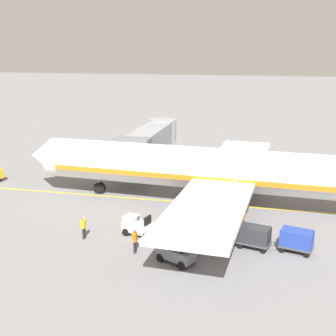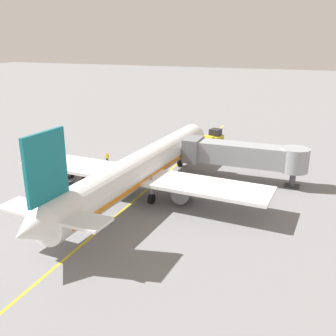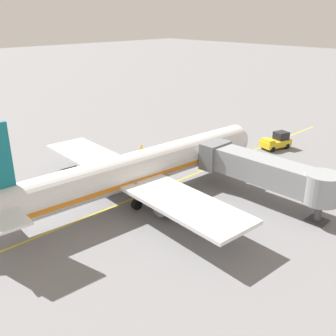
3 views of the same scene
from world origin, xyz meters
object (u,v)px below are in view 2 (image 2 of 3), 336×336
(jet_bridge, at_px, (244,155))
(ground_crew_loader, at_px, (82,165))
(baggage_cart_second_in_train, at_px, (47,197))
(baggage_tug_trailing, at_px, (88,179))
(baggage_cart_front, at_px, (63,188))
(ground_crew_wing_walker, at_px, (89,188))
(baggage_tug_lead, at_px, (103,168))
(pushback_tractor, at_px, (213,137))
(parked_airliner, at_px, (140,169))
(ground_crew_marshaller, at_px, (107,158))
(baggage_tug_spare, at_px, (64,173))

(jet_bridge, relative_size, ground_crew_loader, 9.12)
(jet_bridge, height_order, baggage_cart_second_in_train, jet_bridge)
(jet_bridge, relative_size, baggage_tug_trailing, 5.61)
(baggage_cart_front, bearing_deg, ground_crew_wing_walker, 19.38)
(baggage_cart_second_in_train, height_order, ground_crew_loader, ground_crew_loader)
(baggage_tug_lead, distance_m, ground_crew_wing_walker, 7.85)
(jet_bridge, relative_size, pushback_tractor, 3.20)
(parked_airliner, distance_m, baggage_tug_lead, 9.68)
(parked_airliner, height_order, jet_bridge, parked_airliner)
(jet_bridge, xyz_separation_m, ground_crew_marshaller, (-19.52, -0.27, -2.50))
(baggage_cart_second_in_train, height_order, ground_crew_wing_walker, ground_crew_wing_walker)
(pushback_tractor, height_order, ground_crew_marshaller, pushback_tractor)
(pushback_tractor, xyz_separation_m, ground_crew_loader, (-12.65, -20.87, -0.15))
(ground_crew_wing_walker, bearing_deg, baggage_tug_spare, 148.21)
(baggage_cart_front, bearing_deg, ground_crew_marshaller, 95.48)
(parked_airliner, height_order, baggage_tug_trailing, parked_airliner)
(jet_bridge, xyz_separation_m, ground_crew_loader, (-20.93, -4.59, -2.50))
(baggage_cart_second_in_train, xyz_separation_m, ground_crew_marshaller, (-1.16, 14.97, 0.00))
(ground_crew_marshaller, bearing_deg, baggage_tug_spare, -106.42)
(jet_bridge, xyz_separation_m, baggage_tug_spare, (-21.65, -7.52, -2.74))
(baggage_tug_trailing, distance_m, baggage_cart_front, 4.23)
(jet_bridge, height_order, baggage_tug_spare, jet_bridge)
(baggage_tug_lead, bearing_deg, ground_crew_marshaller, 112.20)
(baggage_cart_second_in_train, bearing_deg, baggage_cart_front, 89.99)
(baggage_cart_second_in_train, bearing_deg, jet_bridge, 39.71)
(baggage_cart_second_in_train, bearing_deg, ground_crew_loader, 103.60)
(jet_bridge, xyz_separation_m, ground_crew_wing_walker, (-15.42, -11.38, -2.50))
(pushback_tractor, distance_m, ground_crew_marshaller, 20.00)
(parked_airliner, distance_m, ground_crew_loader, 11.91)
(jet_bridge, distance_m, baggage_tug_lead, 18.64)
(baggage_cart_front, relative_size, ground_crew_wing_walker, 1.76)
(baggage_tug_trailing, height_order, baggage_cart_front, baggage_tug_trailing)
(baggage_cart_front, bearing_deg, parked_airliner, 22.83)
(baggage_tug_lead, height_order, baggage_cart_second_in_train, baggage_tug_lead)
(parked_airliner, height_order, baggage_tug_lead, parked_airliner)
(jet_bridge, xyz_separation_m, baggage_tug_lead, (-18.01, -3.97, -2.74))
(ground_crew_wing_walker, bearing_deg, jet_bridge, 36.43)
(baggage_cart_second_in_train, bearing_deg, ground_crew_marshaller, 94.45)
(baggage_tug_lead, relative_size, baggage_tug_spare, 0.98)
(baggage_cart_second_in_train, distance_m, ground_crew_marshaller, 15.02)
(parked_airliner, relative_size, ground_crew_wing_walker, 22.09)
(pushback_tractor, distance_m, ground_crew_loader, 24.40)
(baggage_cart_second_in_train, xyz_separation_m, ground_crew_loader, (-2.58, 10.66, 0.00))
(baggage_tug_trailing, bearing_deg, baggage_tug_lead, 94.04)
(baggage_tug_lead, xyz_separation_m, ground_crew_loader, (-2.92, -0.61, 0.24))
(pushback_tractor, xyz_separation_m, baggage_cart_front, (-10.07, -28.69, -0.15))
(jet_bridge, bearing_deg, baggage_tug_trailing, -155.04)
(baggage_tug_trailing, xyz_separation_m, baggage_cart_front, (-0.65, -4.17, 0.24))
(baggage_tug_trailing, distance_m, ground_crew_wing_walker, 3.89)
(baggage_tug_trailing, height_order, baggage_cart_second_in_train, baggage_tug_trailing)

